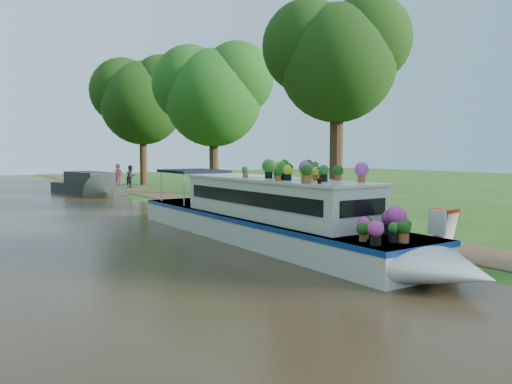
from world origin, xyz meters
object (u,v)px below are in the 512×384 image
Objects in this scene: pedestrian_pink at (118,177)px; pedestrian_dark at (131,176)px; sandwich_board at (445,231)px; plant_boat at (274,215)px; second_boat at (89,185)px.

pedestrian_pink reaches higher than pedestrian_dark.
pedestrian_dark is at bearing 80.76° from sandwich_board.
sandwich_board is 25.85m from pedestrian_pink.
plant_boat is at bearing -119.55° from pedestrian_pink.
pedestrian_pink is (-0.45, 25.84, 0.40)m from sandwich_board.
sandwich_board is at bearing -111.61° from pedestrian_pink.
plant_boat is 8.23× the size of pedestrian_dark.
pedestrian_pink is at bearing 83.05° from plant_boat.
second_boat is 5.60m from pedestrian_dark.
second_boat is 4.18× the size of pedestrian_pink.
plant_boat is 7.56× the size of pedestrian_pink.
sandwich_board is at bearing -122.66° from pedestrian_dark.
sandwich_board is 0.67× the size of pedestrian_dark.
second_boat is at bearing -166.74° from pedestrian_dark.
pedestrian_dark is at bearing 33.01° from second_boat.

